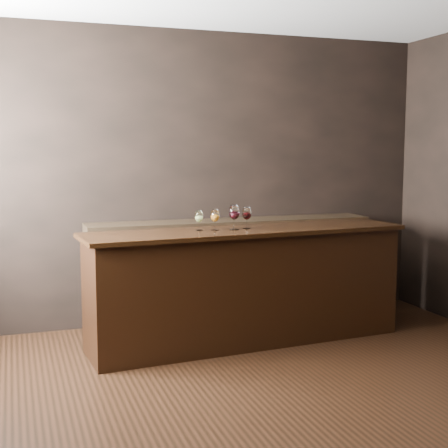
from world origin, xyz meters
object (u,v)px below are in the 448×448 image
object	(u,v)px
bar_counter	(247,288)
glass_red_a	(234,213)
glass_white	(199,217)
glass_red_b	(247,214)
back_bar_shelf	(232,271)
glass_amber	(215,216)

from	to	relation	value
bar_counter	glass_red_a	xyz separation A→B (m)	(-0.12, -0.02, 0.66)
glass_white	glass_red_b	bearing A→B (deg)	-1.64
back_bar_shelf	glass_red_b	xyz separation A→B (m)	(-0.09, -0.62, 0.62)
glass_amber	glass_red_b	world-z (taller)	glass_red_b
bar_counter	glass_red_a	bearing A→B (deg)	-176.63
glass_red_b	glass_red_a	bearing A→B (deg)	-161.35
back_bar_shelf	glass_white	world-z (taller)	glass_white
glass_amber	glass_red_b	distance (m)	0.30
bar_counter	glass_red_a	size ratio (longest dim) A/B	12.69
glass_white	glass_red_a	size ratio (longest dim) A/B	0.78
glass_white	glass_red_b	distance (m)	0.42
back_bar_shelf	bar_counter	bearing A→B (deg)	-98.17
bar_counter	glass_amber	size ratio (longest dim) A/B	15.17
glass_red_a	glass_white	bearing A→B (deg)	169.21
glass_white	glass_red_a	bearing A→B (deg)	-10.79
glass_red_a	glass_red_b	size ratio (longest dim) A/B	1.13
bar_counter	back_bar_shelf	xyz separation A→B (m)	(0.09, 0.65, 0.02)
bar_counter	glass_red_a	distance (m)	0.67
glass_white	glass_red_a	xyz separation A→B (m)	(0.29, -0.06, 0.03)
glass_white	glass_amber	world-z (taller)	glass_amber
glass_red_a	glass_red_b	bearing A→B (deg)	18.65
back_bar_shelf	glass_red_a	bearing A→B (deg)	-108.02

